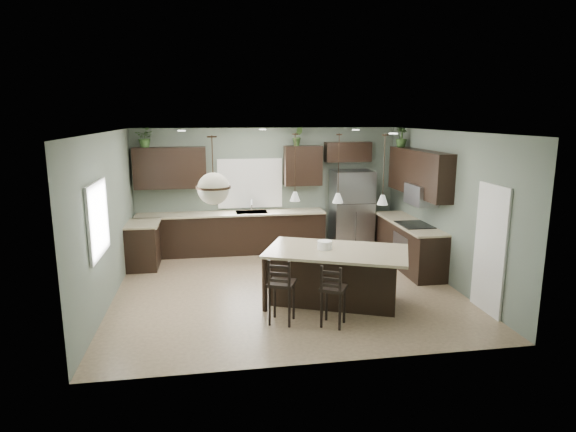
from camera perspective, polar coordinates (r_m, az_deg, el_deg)
The scene contains 32 objects.
ground at distance 8.83m, azimuth -0.22°, elevation -8.52°, with size 6.00×6.00×0.00m, color #9E8466.
pantry_door at distance 8.14m, azimuth 22.82°, elevation -3.69°, with size 0.04×0.82×2.04m, color white.
window_back at distance 11.05m, azimuth -4.52°, elevation 3.89°, with size 1.35×0.02×1.00m, color white.
window_left at distance 7.71m, azimuth -21.69°, elevation -0.38°, with size 0.02×1.10×1.00m, color white.
left_return_cabs at distance 10.31m, azimuth -16.79°, elevation -3.41°, with size 0.60×0.90×0.90m, color black.
left_return_countertop at distance 10.20m, azimuth -16.83°, elevation -0.85°, with size 0.66×0.96×0.04m, color #B8AB8B.
back_lower_cabs at distance 10.95m, azimuth -6.65°, elevation -2.09°, with size 4.20×0.60×0.90m, color black.
back_countertop at distance 10.83m, azimuth -6.71°, elevation 0.30°, with size 4.20×0.66×0.04m, color #B8AB8B.
sink_inset at distance 10.85m, azimuth -4.34°, elevation 0.45°, with size 0.70×0.45×0.01m, color gray.
faucet at distance 10.80m, azimuth -4.33°, elevation 1.17°, with size 0.02×0.02×0.28m, color silver.
back_upper_left at distance 10.84m, azimuth -13.78°, elevation 5.56°, with size 1.55×0.34×0.90m, color black.
back_upper_right at distance 11.01m, azimuth 1.78°, elevation 5.99°, with size 0.85×0.34×0.90m, color black.
fridge_header at distance 11.23m, azimuth 7.10°, elevation 7.56°, with size 1.05×0.34×0.45m, color black.
right_lower_cabs at distance 10.23m, azimuth 14.10°, elevation -3.37°, with size 0.60×2.35×0.90m, color black.
right_countertop at distance 10.12m, azimuth 14.13°, elevation -0.80°, with size 0.66×2.35×0.04m, color #B8AB8B.
cooktop at distance 9.86m, azimuth 14.77°, elevation -1.00°, with size 0.58×0.75×0.02m, color black.
wall_oven_front at distance 9.87m, azimuth 13.10°, elevation -3.87°, with size 0.01×0.72×0.60m, color gray.
right_upper_cabs at distance 10.01m, azimuth 15.22°, elevation 4.99°, with size 0.34×2.35×0.90m, color black.
microwave at distance 9.79m, azimuth 15.49°, elevation 2.47°, with size 0.40×0.75×0.40m, color gray.
refrigerator at distance 11.13m, azimuth 7.52°, elevation 0.61°, with size 0.90×0.74×1.85m, color #9899A1.
kitchen_island at distance 8.02m, azimuth 5.73°, elevation -7.20°, with size 2.26×1.28×0.92m, color black.
serving_dish at distance 7.89m, azimuth 4.37°, elevation -3.45°, with size 0.24×0.24×0.14m, color white.
bar_stool_left at distance 7.26m, azimuth -0.75°, elevation -8.80°, with size 0.38×0.38×1.02m, color black.
bar_stool_center at distance 7.20m, azimuth 5.39°, elevation -9.29°, with size 0.36×0.36×0.96m, color black.
pendant_left at distance 7.75m, azimuth 0.84°, elevation 5.76°, with size 0.17×0.17×1.10m, color silver, non-canonical shape.
pendant_center at distance 7.63m, azimuth 6.01°, elevation 5.60°, with size 0.17×0.17×1.10m, color white, non-canonical shape.
pendant_right at distance 7.57m, azimuth 11.29°, elevation 5.39°, with size 0.17×0.17×1.10m, color silver, non-canonical shape.
chandelier at distance 6.88m, azimuth -8.90°, elevation 5.36°, with size 0.50×0.50×0.98m, color beige, non-canonical shape.
plant_back_left at distance 10.82m, azimuth -16.56°, elevation 8.93°, with size 0.39×0.33×0.43m, color #315525.
plant_back_right at distance 10.91m, azimuth 1.15°, elevation 9.41°, with size 0.23×0.19×0.42m, color #375927.
plant_right_wall at distance 10.77m, azimuth 13.29°, elevation 9.11°, with size 0.24×0.24×0.43m, color #2C481F.
room_shell at distance 8.39m, azimuth -0.23°, elevation 2.43°, with size 6.00×6.00×6.00m.
Camera 1 is at (-1.30, -8.17, 3.07)m, focal length 30.00 mm.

